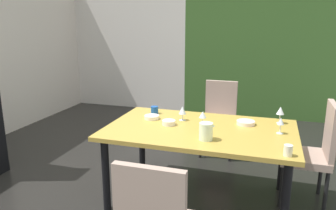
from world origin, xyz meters
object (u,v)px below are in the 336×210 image
serving_bowl_south (246,123)px  cup_right (288,150)px  wine_glass_north (182,111)px  wine_glass_front (281,122)px  chair_right_far (315,149)px  serving_bowl_left (169,123)px  serving_bowl_corner (152,117)px  wine_glass_near_shelf (203,115)px  pitcher_west (206,131)px  dining_table (200,136)px  chair_head_far (219,114)px  cup_near_window (155,110)px  wine_glass_east (280,111)px

serving_bowl_south → cup_right: (0.36, -0.69, 0.02)m
wine_glass_north → wine_glass_front: (0.94, -0.13, 0.01)m
chair_right_far → wine_glass_north: chair_right_far is taller
serving_bowl_left → cup_right: bearing=-22.9°
serving_bowl_corner → wine_glass_near_shelf: bearing=-7.2°
wine_glass_north → wine_glass_front: same height
wine_glass_front → pitcher_west: pitcher_west is taller
serving_bowl_left → serving_bowl_south: bearing=18.4°
wine_glass_front → dining_table: bearing=-175.2°
chair_right_far → wine_glass_north: size_ratio=6.81×
chair_right_far → chair_head_far: (-1.06, 1.00, -0.02)m
chair_right_far → wine_glass_front: bearing=123.1°
wine_glass_front → serving_bowl_left: 1.03m
wine_glass_front → serving_bowl_south: (-0.31, 0.18, -0.09)m
serving_bowl_left → serving_bowl_corner: size_ratio=0.86×
wine_glass_north → cup_near_window: bearing=156.9°
wine_glass_front → cup_right: bearing=-84.6°
wine_glass_north → pitcher_west: bearing=-55.2°
serving_bowl_south → serving_bowl_corner: 0.95m
wine_glass_east → serving_bowl_left: 1.10m
wine_glass_east → cup_right: (0.05, -0.83, -0.08)m
wine_glass_north → cup_near_window: size_ratio=1.84×
dining_table → cup_right: (0.76, -0.45, 0.12)m
chair_head_far → cup_near_window: size_ratio=11.95×
serving_bowl_corner → chair_right_far: bearing=4.9°
chair_right_far → dining_table: bearing=104.8°
chair_right_far → wine_glass_front: size_ratio=6.80×
wine_glass_front → serving_bowl_corner: bearing=176.4°
serving_bowl_south → serving_bowl_left: size_ratio=1.35×
serving_bowl_south → serving_bowl_left: bearing=-161.6°
wine_glass_north → serving_bowl_corner: wine_glass_north is taller
wine_glass_north → serving_bowl_south: size_ratio=0.83×
chair_head_far → cup_right: size_ratio=11.10×
dining_table → cup_near_window: cup_near_window is taller
serving_bowl_south → wine_glass_north: bearing=-175.5°
chair_right_far → wine_glass_near_shelf: chair_right_far is taller
dining_table → serving_bowl_south: (0.40, 0.24, 0.10)m
wine_glass_front → serving_bowl_south: 0.37m
wine_glass_near_shelf → cup_right: bearing=-34.7°
chair_head_far → serving_bowl_left: (-0.30, -1.28, 0.23)m
wine_glass_near_shelf → serving_bowl_south: wine_glass_near_shelf is taller
chair_head_far → wine_glass_north: bearing=78.9°
chair_head_far → serving_bowl_south: 1.14m
wine_glass_north → dining_table: bearing=-40.0°
dining_table → wine_glass_near_shelf: 0.20m
wine_glass_east → wine_glass_front: wine_glass_east is taller
dining_table → chair_head_far: 1.29m
chair_head_far → cup_right: chair_head_far is taller
serving_bowl_corner → cup_right: bearing=-24.4°
chair_right_far → chair_head_far: bearing=46.6°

